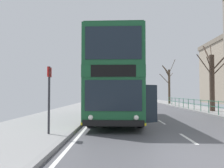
{
  "coord_description": "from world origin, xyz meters",
  "views": [
    {
      "loc": [
        -2.55,
        -5.85,
        1.6
      ],
      "look_at": [
        -2.78,
        7.33,
        2.13
      ],
      "focal_mm": 37.71,
      "sensor_mm": 36.0,
      "label": 1
    }
  ],
  "objects": [
    {
      "name": "double_decker_bus_main",
      "position": [
        -2.5,
        8.61,
        2.37
      ],
      "size": [
        3.23,
        10.85,
        4.53
      ],
      "color": "#19512D",
      "rests_on": "ground"
    },
    {
      "name": "ground",
      "position": [
        -0.72,
        -0.0,
        0.04
      ],
      "size": [
        15.8,
        140.0,
        0.2
      ],
      "color": "#4D4D52"
    },
    {
      "name": "bare_tree_far_00",
      "position": [
        5.17,
        28.54,
        2.93
      ],
      "size": [
        2.16,
        2.2,
        6.33
      ],
      "color": "#4C3D2D",
      "rests_on": "ground"
    },
    {
      "name": "bare_tree_far_01",
      "position": [
        5.47,
        13.88,
        2.69
      ],
      "size": [
        2.21,
        3.27,
        5.75
      ],
      "color": "#423328",
      "rests_on": "ground"
    },
    {
      "name": "bus_stop_sign_near",
      "position": [
        -4.99,
        2.67,
        1.66
      ],
      "size": [
        0.08,
        0.44,
        2.44
      ],
      "color": "#2D2D33",
      "rests_on": "ground"
    },
    {
      "name": "pedestrian_railing_far_kerb",
      "position": [
        4.45,
        12.03,
        0.78
      ],
      "size": [
        0.05,
        26.76,
        0.96
      ],
      "color": "#236B4C",
      "rests_on": "ground"
    }
  ]
}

